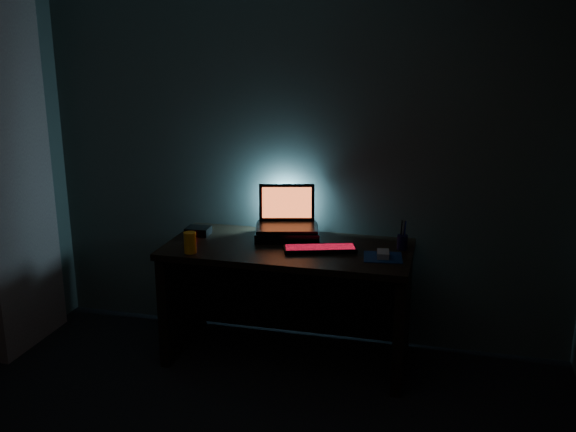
# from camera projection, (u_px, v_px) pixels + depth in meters

# --- Properties ---
(room) EXTENTS (3.50, 4.00, 2.50)m
(room) POSITION_uv_depth(u_px,v_px,m) (176.00, 251.00, 2.27)
(room) COLOR black
(room) RESTS_ON ground
(desk) EXTENTS (1.50, 0.70, 0.75)m
(desk) POSITION_uv_depth(u_px,v_px,m) (290.00, 282.00, 4.03)
(desk) COLOR black
(desk) RESTS_ON ground
(curtain) EXTENTS (0.06, 0.65, 2.30)m
(curtain) POSITION_uv_depth(u_px,v_px,m) (17.00, 175.00, 4.03)
(curtain) COLOR #AE988B
(curtain) RESTS_ON ground
(riser) EXTENTS (0.46, 0.39, 0.06)m
(riser) POSITION_uv_depth(u_px,v_px,m) (287.00, 233.00, 4.08)
(riser) COLOR black
(riser) RESTS_ON desk
(laptop) EXTENTS (0.43, 0.37, 0.26)m
(laptop) POSITION_uv_depth(u_px,v_px,m) (287.00, 217.00, 4.11)
(laptop) COLOR black
(laptop) RESTS_ON riser
(keyboard) EXTENTS (0.45, 0.26, 0.03)m
(keyboard) POSITION_uv_depth(u_px,v_px,m) (320.00, 249.00, 3.83)
(keyboard) COLOR black
(keyboard) RESTS_ON desk
(mousepad) EXTENTS (0.24, 0.23, 0.00)m
(mousepad) POSITION_uv_depth(u_px,v_px,m) (383.00, 257.00, 3.71)
(mousepad) COLOR navy
(mousepad) RESTS_ON desk
(mouse) EXTENTS (0.08, 0.12, 0.03)m
(mouse) POSITION_uv_depth(u_px,v_px,m) (383.00, 254.00, 3.71)
(mouse) COLOR gray
(mouse) RESTS_ON mousepad
(pen_cup) EXTENTS (0.06, 0.06, 0.09)m
(pen_cup) POSITION_uv_depth(u_px,v_px,m) (402.00, 242.00, 3.84)
(pen_cup) COLOR black
(pen_cup) RESTS_ON desk
(juice_glass) EXTENTS (0.07, 0.07, 0.13)m
(juice_glass) POSITION_uv_depth(u_px,v_px,m) (190.00, 243.00, 3.78)
(juice_glass) COLOR orange
(juice_glass) RESTS_ON desk
(router) EXTENTS (0.15, 0.13, 0.05)m
(router) POSITION_uv_depth(u_px,v_px,m) (198.00, 231.00, 4.14)
(router) COLOR black
(router) RESTS_ON desk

